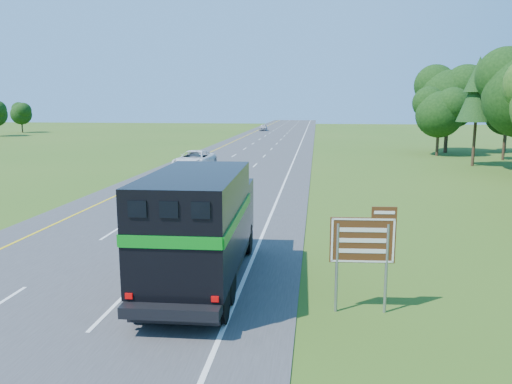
% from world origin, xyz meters
% --- Properties ---
extents(road, '(15.00, 260.00, 0.04)m').
position_xyz_m(road, '(0.00, 50.00, 0.02)').
color(road, '#38383A').
rests_on(road, ground).
extents(lane_markings, '(11.15, 260.00, 0.01)m').
position_xyz_m(lane_markings, '(0.00, 50.00, 0.04)').
color(lane_markings, yellow).
rests_on(lane_markings, road).
extents(horse_truck, '(3.09, 9.12, 4.00)m').
position_xyz_m(horse_truck, '(4.09, 13.64, 2.18)').
color(horse_truck, black).
rests_on(horse_truck, road).
extents(white_suv, '(3.33, 6.50, 1.76)m').
position_xyz_m(white_suv, '(-3.52, 43.32, 0.92)').
color(white_suv, white).
rests_on(white_suv, road).
extents(far_car, '(1.91, 4.31, 1.44)m').
position_xyz_m(far_car, '(-4.12, 110.06, 0.76)').
color(far_car, '#B6B5BC').
rests_on(far_car, road).
extents(exit_sign, '(1.93, 0.19, 3.28)m').
position_xyz_m(exit_sign, '(9.43, 11.91, 2.13)').
color(exit_sign, gray).
rests_on(exit_sign, ground).
extents(delineator, '(0.08, 0.05, 1.01)m').
position_xyz_m(delineator, '(9.54, 19.04, 0.54)').
color(delineator, red).
rests_on(delineator, ground).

